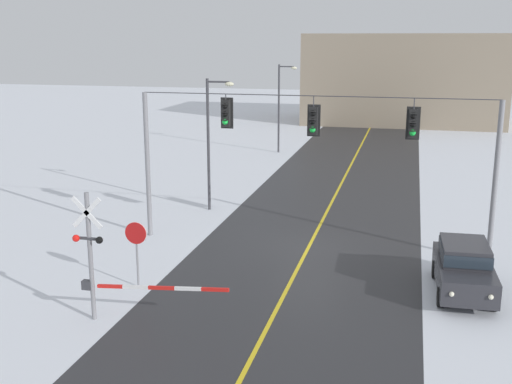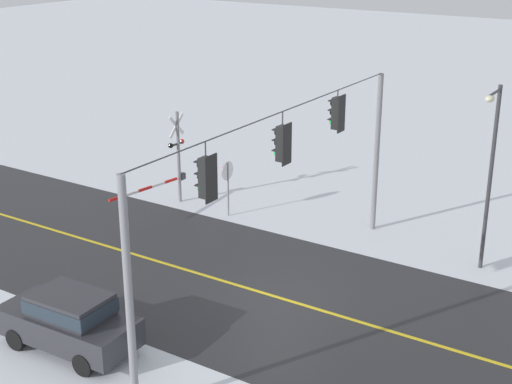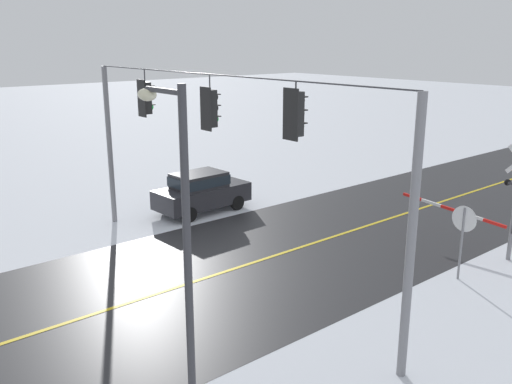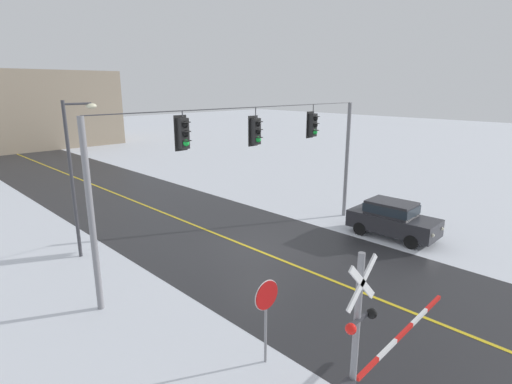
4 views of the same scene
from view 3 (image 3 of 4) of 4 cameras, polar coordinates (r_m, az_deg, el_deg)
ground_plane at (r=17.67m, az=-4.21°, el=-8.53°), size 160.00×160.00×0.00m
road_asphalt at (r=15.36m, az=-23.22°, el=-13.69°), size 9.00×80.00×0.01m
lane_centre_line at (r=15.36m, az=-23.22°, el=-13.67°), size 0.14×72.00×0.01m
signal_span at (r=16.49m, az=-4.63°, el=5.18°), size 14.20×0.47×6.22m
stop_sign at (r=17.89m, az=20.58°, el=-3.32°), size 0.80×0.09×2.35m
railroad_crossing at (r=20.24m, az=24.05°, el=-0.81°), size 4.81×0.31×4.00m
parked_car_charcoal at (r=23.74m, az=-5.67°, el=0.17°), size 1.94×4.25×1.74m
streetlamp_near at (r=9.49m, az=-7.81°, el=-4.67°), size 1.39×0.28×6.50m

